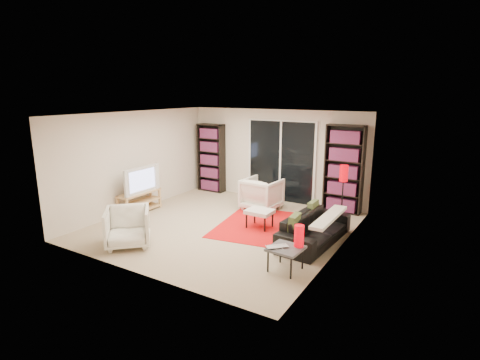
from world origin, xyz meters
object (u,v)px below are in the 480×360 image
(tv_stand, at_px, (140,201))
(floor_lamp, at_px, (343,180))
(bookshelf_right, at_px, (344,169))
(ottoman, at_px, (260,212))
(armchair_back, at_px, (262,194))
(side_table, at_px, (286,250))
(armchair_front, at_px, (128,227))
(sofa, at_px, (315,228))
(bookshelf_left, at_px, (211,158))

(tv_stand, height_order, floor_lamp, floor_lamp)
(bookshelf_right, bearing_deg, ottoman, -120.56)
(armchair_back, distance_m, floor_lamp, 2.07)
(side_table, height_order, floor_lamp, floor_lamp)
(tv_stand, distance_m, ottoman, 3.04)
(ottoman, bearing_deg, armchair_front, -128.42)
(armchair_back, height_order, floor_lamp, floor_lamp)
(sofa, relative_size, armchair_front, 2.39)
(floor_lamp, bearing_deg, side_table, -92.78)
(bookshelf_right, relative_size, sofa, 1.09)
(floor_lamp, bearing_deg, bookshelf_left, 168.26)
(bookshelf_right, relative_size, ottoman, 3.83)
(bookshelf_right, relative_size, tv_stand, 1.84)
(armchair_front, bearing_deg, armchair_back, 27.83)
(tv_stand, height_order, ottoman, tv_stand)
(bookshelf_left, height_order, armchair_back, bookshelf_left)
(bookshelf_right, height_order, armchair_back, bookshelf_right)
(bookshelf_left, distance_m, floor_lamp, 4.17)
(tv_stand, relative_size, side_table, 2.08)
(bookshelf_left, relative_size, side_table, 3.55)
(sofa, relative_size, side_table, 3.52)
(bookshelf_right, xyz_separation_m, armchair_front, (-2.86, -4.11, -0.68))
(sofa, bearing_deg, floor_lamp, -1.97)
(bookshelf_left, xyz_separation_m, bookshelf_right, (3.85, -0.00, 0.07))
(bookshelf_right, relative_size, armchair_front, 2.60)
(side_table, relative_size, floor_lamp, 0.42)
(side_table, distance_m, floor_lamp, 2.75)
(tv_stand, bearing_deg, bookshelf_left, 82.80)
(tv_stand, distance_m, armchair_front, 2.05)
(bookshelf_right, height_order, tv_stand, bookshelf_right)
(ottoman, bearing_deg, floor_lamp, 39.09)
(armchair_back, bearing_deg, floor_lamp, -177.15)
(ottoman, distance_m, floor_lamp, 1.94)
(ottoman, bearing_deg, bookshelf_right, 59.44)
(side_table, bearing_deg, armchair_front, -168.63)
(tv_stand, xyz_separation_m, side_table, (4.28, -0.98, 0.10))
(sofa, height_order, side_table, sofa)
(armchair_back, bearing_deg, sofa, 147.70)
(armchair_back, bearing_deg, armchair_front, 74.58)
(bookshelf_left, distance_m, armchair_back, 2.34)
(armchair_front, xyz_separation_m, floor_lamp, (3.09, 3.27, 0.63))
(bookshelf_left, bearing_deg, side_table, -41.65)
(tv_stand, bearing_deg, floor_lamp, 21.00)
(sofa, bearing_deg, bookshelf_right, 6.61)
(sofa, height_order, armchair_back, armchair_back)
(tv_stand, relative_size, armchair_front, 1.41)
(bookshelf_left, relative_size, tv_stand, 1.71)
(armchair_back, xyz_separation_m, ottoman, (0.57, -1.17, -0.05))
(tv_stand, bearing_deg, armchair_front, -50.18)
(bookshelf_left, xyz_separation_m, floor_lamp, (4.09, -0.85, 0.02))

